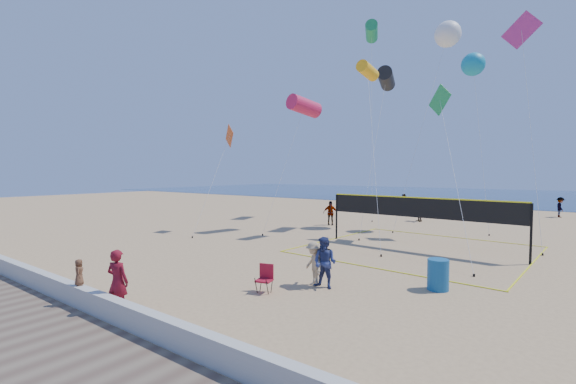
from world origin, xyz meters
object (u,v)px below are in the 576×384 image
Objects in this scene: camp_chair at (265,277)px; volleyball_net at (418,213)px; woman at (118,282)px; trash_barrel at (438,275)px.

camp_chair is 9.89m from volleyball_net.
woman is 9.69m from trash_barrel.
volleyball_net is (3.69, 13.46, 0.92)m from woman.
volleyball_net is (1.70, 9.65, 1.30)m from camp_chair.
trash_barrel is at bearing -62.87° from volleyball_net.
woman is 13.98m from volleyball_net.
woman is 0.17× the size of volleyball_net.
camp_chair is at bearing -136.88° from woman.
woman is at bearing -101.62° from volleyball_net.
camp_chair is 5.60m from trash_barrel.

